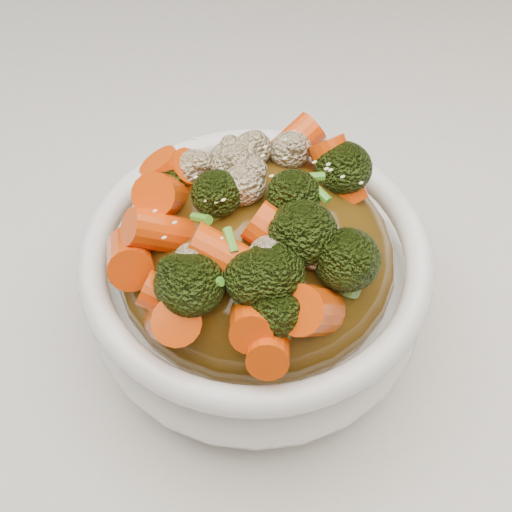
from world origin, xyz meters
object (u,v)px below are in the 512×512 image
broccoli (256,192)px  dining_table (192,495)px  bowl (256,287)px  carrots (256,191)px

broccoli → dining_table: bearing=125.1°
dining_table → broccoli: size_ratio=7.64×
bowl → carrots: (0.00, 0.00, 0.08)m
dining_table → carrots: carrots is taller
bowl → broccoli: 0.08m
broccoli → carrots: bearing=0.0°
bowl → broccoli: size_ratio=1.26×
bowl → carrots: size_ratio=1.26×
dining_table → carrots: bearing=-54.9°
dining_table → bowl: size_ratio=6.09×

